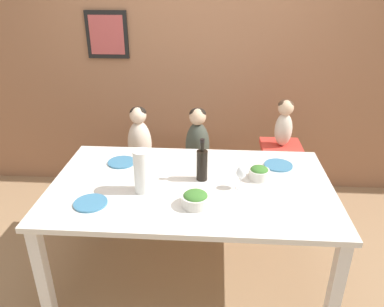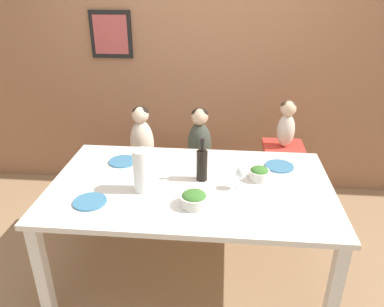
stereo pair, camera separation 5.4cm
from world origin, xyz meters
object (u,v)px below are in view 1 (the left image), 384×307
person_child_left (139,137)px  person_child_center (198,139)px  chair_right_highchair (280,161)px  wine_glass_near (241,173)px  dinner_plate_back_right (278,165)px  paper_towel_roll (143,171)px  wine_bottle (202,164)px  dinner_plate_back_left (122,162)px  dinner_plate_front_left (91,203)px  chair_far_left (142,172)px  salad_bowl_small (259,173)px  chair_far_center (198,173)px  salad_bowl_large (195,199)px  person_baby_right (284,121)px

person_child_left → person_child_center: bearing=0.0°
chair_right_highchair → wine_glass_near: size_ratio=4.43×
chair_right_highchair → dinner_plate_back_right: dinner_plate_back_right is taller
paper_towel_roll → wine_bottle: bearing=25.5°
wine_glass_near → dinner_plate_back_left: size_ratio=0.77×
chair_right_highchair → dinner_plate_back_left: bearing=-156.9°
person_child_left → dinner_plate_front_left: size_ratio=2.63×
chair_far_left → salad_bowl_small: 1.24m
salad_bowl_small → dinner_plate_back_right: salad_bowl_small is taller
chair_far_center → salad_bowl_large: salad_bowl_large is taller
chair_far_center → person_child_left: size_ratio=0.88×
salad_bowl_large → dinner_plate_back_right: (0.56, 0.55, -0.04)m
salad_bowl_small → dinner_plate_front_left: size_ratio=0.68×
wine_bottle → dinner_plate_back_left: size_ratio=1.46×
person_child_left → wine_bottle: (0.57, -0.73, 0.13)m
chair_right_highchair → person_baby_right: bearing=90.0°
person_baby_right → wine_bottle: 0.97m
chair_far_left → dinner_plate_front_left: size_ratio=2.31×
chair_far_left → wine_glass_near: size_ratio=3.01×
person_child_center → salad_bowl_small: bearing=-57.5°
chair_far_center → person_baby_right: size_ratio=1.18×
chair_far_left → salad_bowl_small: salad_bowl_small is taller
chair_right_highchair → dinner_plate_back_left: dinner_plate_back_left is taller
wine_bottle → dinner_plate_front_left: (-0.65, -0.34, -0.11)m
chair_far_left → salad_bowl_large: bearing=-62.7°
chair_right_highchair → wine_bottle: bearing=-131.3°
chair_far_center → wine_bottle: size_ratio=1.59×
person_child_left → wine_glass_near: 1.17m
dinner_plate_back_left → wine_bottle: bearing=-18.9°
chair_right_highchair → salad_bowl_large: salad_bowl_large is taller
wine_glass_near → dinner_plate_back_right: bearing=48.8°
chair_far_left → paper_towel_roll: paper_towel_roll is taller
chair_far_center → person_baby_right: 0.87m
wine_bottle → paper_towel_roll: size_ratio=1.05×
dinner_plate_back_right → wine_glass_near: bearing=-131.2°
wine_bottle → chair_far_center: bearing=94.9°
salad_bowl_small → dinner_plate_back_left: (-0.97, 0.17, -0.04)m
person_child_left → wine_glass_near: size_ratio=3.42×
dinner_plate_front_left → dinner_plate_back_right: same height
paper_towel_roll → salad_bowl_small: size_ratio=2.03×
person_child_center → salad_bowl_large: 1.05m
dinner_plate_back_left → dinner_plate_back_right: bearing=1.3°
person_child_center → paper_towel_roll: size_ratio=1.90×
person_child_center → salad_bowl_large: bearing=-87.9°
chair_right_highchair → wine_glass_near: 0.97m
chair_right_highchair → salad_bowl_large: size_ratio=4.09×
person_baby_right → wine_glass_near: (-0.39, -0.83, -0.05)m
chair_right_highchair → salad_bowl_small: (-0.26, -0.70, 0.25)m
wine_bottle → dinner_plate_back_right: bearing=23.0°
person_child_center → paper_towel_roll: bearing=-108.2°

